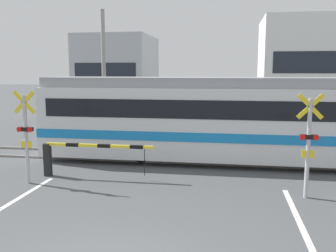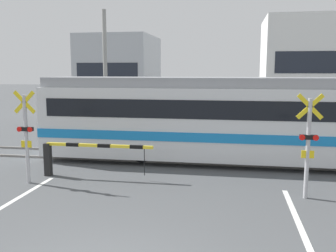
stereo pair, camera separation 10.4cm
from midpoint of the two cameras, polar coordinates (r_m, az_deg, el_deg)
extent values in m
cube|color=gray|center=(13.68, 0.77, -5.60)|extent=(50.00, 0.10, 0.08)
cube|color=gray|center=(15.06, 1.59, -4.29)|extent=(50.00, 0.10, 0.08)
cube|color=silver|center=(14.25, 20.88, 0.36)|extent=(19.62, 2.75, 2.53)
cube|color=gray|center=(14.14, 21.19, 6.16)|extent=(19.42, 2.42, 0.36)
cube|color=#197AC6|center=(14.31, 20.80, -1.15)|extent=(19.64, 2.81, 0.32)
cube|color=black|center=(14.19, 21.00, 2.63)|extent=(18.83, 2.79, 0.64)
cube|color=black|center=(15.54, -17.28, 3.27)|extent=(0.03, 1.93, 0.80)
cylinder|color=black|center=(13.83, -4.31, -4.02)|extent=(0.76, 0.12, 0.76)
cylinder|color=black|center=(15.20, -3.04, -2.87)|extent=(0.76, 0.12, 0.76)
cube|color=black|center=(12.66, -18.10, -4.91)|extent=(0.20, 0.20, 1.05)
cube|color=yellow|center=(11.86, -10.75, -2.97)|extent=(3.47, 0.09, 0.09)
cube|color=black|center=(12.18, -14.58, -2.80)|extent=(0.42, 0.10, 0.10)
cube|color=black|center=(11.80, -9.95, -3.01)|extent=(0.42, 0.10, 0.10)
cube|color=black|center=(11.50, -5.05, -3.21)|extent=(0.42, 0.10, 0.10)
cylinder|color=black|center=(11.55, -3.85, -5.53)|extent=(0.02, 0.02, 0.83)
cube|color=black|center=(17.16, 15.29, -1.36)|extent=(0.20, 0.20, 1.05)
cube|color=yellow|center=(16.99, 9.54, 0.49)|extent=(3.47, 0.09, 0.09)
cube|color=black|center=(17.02, 12.46, 0.42)|extent=(0.42, 0.10, 0.10)
cube|color=black|center=(16.99, 8.95, 0.51)|extent=(0.42, 0.10, 0.10)
cube|color=black|center=(17.03, 5.46, 0.59)|extent=(0.42, 0.10, 0.10)
cylinder|color=black|center=(17.12, 4.62, -0.95)|extent=(0.02, 0.02, 0.83)
cylinder|color=#B2B2B7|center=(11.87, -21.02, -1.98)|extent=(0.11, 0.11, 2.66)
cube|color=yellow|center=(11.73, -21.31, 3.39)|extent=(0.68, 0.04, 0.68)
cube|color=yellow|center=(11.73, -21.31, 3.39)|extent=(0.68, 0.04, 0.68)
cube|color=black|center=(11.82, -21.10, -0.46)|extent=(0.44, 0.12, 0.12)
cylinder|color=red|center=(11.84, -21.99, -0.49)|extent=(0.15, 0.03, 0.15)
cylinder|color=red|center=(11.67, -20.56, -0.54)|extent=(0.15, 0.03, 0.15)
cube|color=yellow|center=(11.87, -21.03, -2.62)|extent=(0.32, 0.03, 0.20)
cylinder|color=#B2B2B7|center=(10.45, 20.29, -3.29)|extent=(0.11, 0.11, 2.66)
cube|color=yellow|center=(10.29, 20.61, 2.80)|extent=(0.68, 0.04, 0.68)
cube|color=yellow|center=(10.29, 20.61, 2.80)|extent=(0.68, 0.04, 0.68)
cube|color=black|center=(10.39, 20.38, -1.57)|extent=(0.44, 0.12, 0.12)
cylinder|color=red|center=(10.29, 19.53, -1.62)|extent=(0.15, 0.03, 0.15)
cylinder|color=red|center=(10.36, 21.39, -1.66)|extent=(0.15, 0.03, 0.15)
cube|color=yellow|center=(10.46, 20.28, -4.03)|extent=(0.32, 0.03, 0.20)
cylinder|color=#33384C|center=(19.58, 4.76, -0.25)|extent=(0.13, 0.13, 0.81)
cylinder|color=#33384C|center=(19.57, 5.17, -0.26)|extent=(0.13, 0.13, 0.81)
cube|color=maroon|center=(19.48, 4.99, 1.86)|extent=(0.38, 0.22, 0.64)
sphere|color=#997056|center=(19.44, 5.01, 3.15)|extent=(0.22, 0.22, 0.22)
cube|color=#B2B7BC|center=(30.06, -7.72, 7.70)|extent=(5.36, 6.26, 6.01)
cube|color=#1E232D|center=(27.07, -9.70, 8.21)|extent=(4.50, 0.03, 1.20)
cube|color=white|center=(29.26, 20.39, 8.27)|extent=(6.65, 6.26, 7.07)
cube|color=#1E232D|center=(26.19, 21.74, 9.02)|extent=(5.59, 0.03, 1.41)
cylinder|color=gray|center=(20.47, -9.90, 8.06)|extent=(0.22, 0.22, 6.53)
camera|label=1|loc=(0.05, -90.25, -0.04)|focal=40.00mm
camera|label=2|loc=(0.05, 89.75, 0.04)|focal=40.00mm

